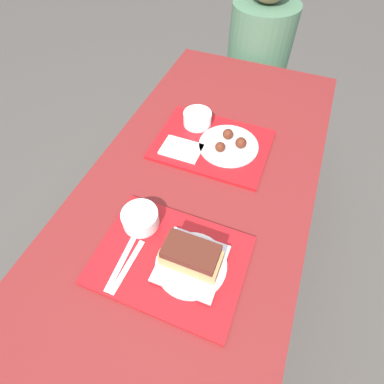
{
  "coord_description": "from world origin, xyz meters",
  "views": [
    {
      "loc": [
        0.22,
        -0.55,
        1.59
      ],
      "look_at": [
        0.0,
        -0.01,
        0.82
      ],
      "focal_mm": 28.0,
      "sensor_mm": 36.0,
      "label": 1
    }
  ],
  "objects_px": {
    "tray_near": "(170,260)",
    "person_seated_across": "(259,49)",
    "brisket_sandwich_plate": "(191,259)",
    "bowl_coleslaw_far": "(197,118)",
    "wings_plate_far": "(229,144)",
    "tray_far": "(212,144)",
    "bowl_coleslaw_near": "(140,218)"
  },
  "relations": [
    {
      "from": "tray_near",
      "to": "person_seated_across",
      "type": "bearing_deg",
      "value": 92.7
    },
    {
      "from": "brisket_sandwich_plate",
      "to": "bowl_coleslaw_far",
      "type": "bearing_deg",
      "value": 109.26
    },
    {
      "from": "bowl_coleslaw_far",
      "to": "person_seated_across",
      "type": "height_order",
      "value": "person_seated_across"
    },
    {
      "from": "brisket_sandwich_plate",
      "to": "wings_plate_far",
      "type": "relative_size",
      "value": 0.9
    },
    {
      "from": "tray_far",
      "to": "bowl_coleslaw_near",
      "type": "xyz_separation_m",
      "value": [
        -0.09,
        -0.42,
        0.04
      ]
    },
    {
      "from": "brisket_sandwich_plate",
      "to": "person_seated_across",
      "type": "relative_size",
      "value": 0.27
    },
    {
      "from": "tray_far",
      "to": "person_seated_across",
      "type": "relative_size",
      "value": 0.56
    },
    {
      "from": "tray_near",
      "to": "brisket_sandwich_plate",
      "type": "relative_size",
      "value": 2.1
    },
    {
      "from": "bowl_coleslaw_near",
      "to": "bowl_coleslaw_far",
      "type": "relative_size",
      "value": 1.0
    },
    {
      "from": "tray_far",
      "to": "brisket_sandwich_plate",
      "type": "relative_size",
      "value": 2.1
    },
    {
      "from": "wings_plate_far",
      "to": "tray_far",
      "type": "bearing_deg",
      "value": -174.17
    },
    {
      "from": "wings_plate_far",
      "to": "person_seated_across",
      "type": "relative_size",
      "value": 0.3
    },
    {
      "from": "tray_far",
      "to": "person_seated_across",
      "type": "distance_m",
      "value": 0.86
    },
    {
      "from": "brisket_sandwich_plate",
      "to": "wings_plate_far",
      "type": "distance_m",
      "value": 0.5
    },
    {
      "from": "tray_near",
      "to": "tray_far",
      "type": "bearing_deg",
      "value": 95.14
    },
    {
      "from": "bowl_coleslaw_near",
      "to": "wings_plate_far",
      "type": "bearing_deg",
      "value": 70.28
    },
    {
      "from": "tray_near",
      "to": "person_seated_across",
      "type": "relative_size",
      "value": 0.56
    },
    {
      "from": "person_seated_across",
      "to": "brisket_sandwich_plate",
      "type": "bearing_deg",
      "value": -84.64
    },
    {
      "from": "bowl_coleslaw_near",
      "to": "bowl_coleslaw_far",
      "type": "height_order",
      "value": "same"
    },
    {
      "from": "bowl_coleslaw_near",
      "to": "wings_plate_far",
      "type": "height_order",
      "value": "bowl_coleslaw_near"
    },
    {
      "from": "bowl_coleslaw_far",
      "to": "bowl_coleslaw_near",
      "type": "bearing_deg",
      "value": -89.39
    },
    {
      "from": "wings_plate_far",
      "to": "person_seated_across",
      "type": "xyz_separation_m",
      "value": [
        -0.08,
        0.85,
        -0.07
      ]
    },
    {
      "from": "brisket_sandwich_plate",
      "to": "bowl_coleslaw_far",
      "type": "height_order",
      "value": "brisket_sandwich_plate"
    },
    {
      "from": "tray_far",
      "to": "bowl_coleslaw_far",
      "type": "bearing_deg",
      "value": 138.14
    },
    {
      "from": "tray_far",
      "to": "bowl_coleslaw_near",
      "type": "bearing_deg",
      "value": -101.83
    },
    {
      "from": "tray_near",
      "to": "bowl_coleslaw_near",
      "type": "relative_size",
      "value": 3.81
    },
    {
      "from": "wings_plate_far",
      "to": "person_seated_across",
      "type": "bearing_deg",
      "value": 95.62
    },
    {
      "from": "bowl_coleslaw_far",
      "to": "wings_plate_far",
      "type": "distance_m",
      "value": 0.17
    },
    {
      "from": "bowl_coleslaw_far",
      "to": "tray_near",
      "type": "bearing_deg",
      "value": -76.63
    },
    {
      "from": "tray_near",
      "to": "bowl_coleslaw_far",
      "type": "xyz_separation_m",
      "value": [
        -0.14,
        0.57,
        0.04
      ]
    },
    {
      "from": "bowl_coleslaw_near",
      "to": "bowl_coleslaw_far",
      "type": "xyz_separation_m",
      "value": [
        -0.01,
        0.5,
        0.0
      ]
    },
    {
      "from": "tray_near",
      "to": "tray_far",
      "type": "xyz_separation_m",
      "value": [
        -0.04,
        0.49,
        0.0
      ]
    }
  ]
}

